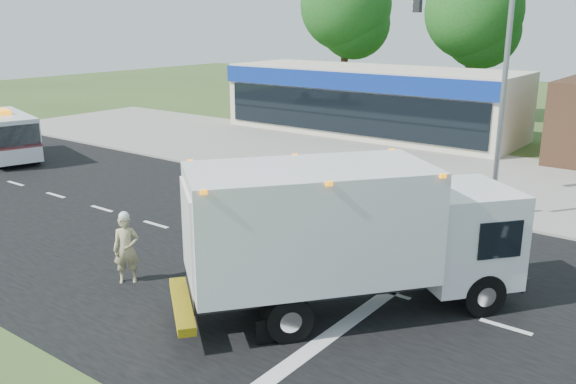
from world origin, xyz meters
name	(u,v)px	position (x,y,z in m)	size (l,w,h in m)	color
ground	(296,266)	(0.00, 0.00, 0.00)	(120.00, 120.00, 0.00)	#385123
road_asphalt	(296,266)	(0.00, 0.00, 0.00)	(60.00, 14.00, 0.02)	black
sidewalk	(421,199)	(0.00, 8.20, 0.06)	(60.00, 2.40, 0.12)	gray
parking_apron	(475,172)	(0.00, 14.00, 0.01)	(60.00, 9.00, 0.02)	gray
lane_markings	(307,294)	(1.35, -1.35, 0.02)	(55.20, 7.00, 0.01)	silver
ems_box_truck	(347,228)	(2.57, -1.49, 2.10)	(7.11, 8.01, 3.65)	black
emergency_worker	(126,248)	(-2.95, -3.60, 0.98)	(0.80, 0.81, 1.99)	tan
ambulance_van	(6,135)	(-19.61, 2.25, 1.28)	(5.72, 3.45, 2.53)	silver
retail_strip_mall	(371,100)	(-9.00, 19.93, 2.01)	(18.00, 6.20, 4.00)	beige
traffic_signal_pole	(486,77)	(2.35, 7.60, 4.92)	(3.51, 0.25, 8.00)	gray
background_trees	(556,10)	(-0.85, 28.16, 7.38)	(36.77, 7.39, 12.10)	#332114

